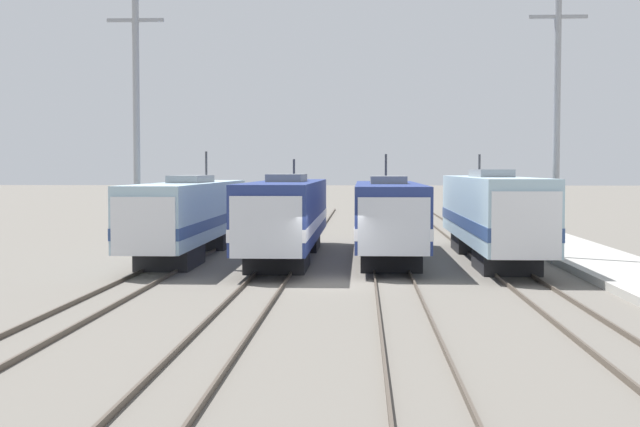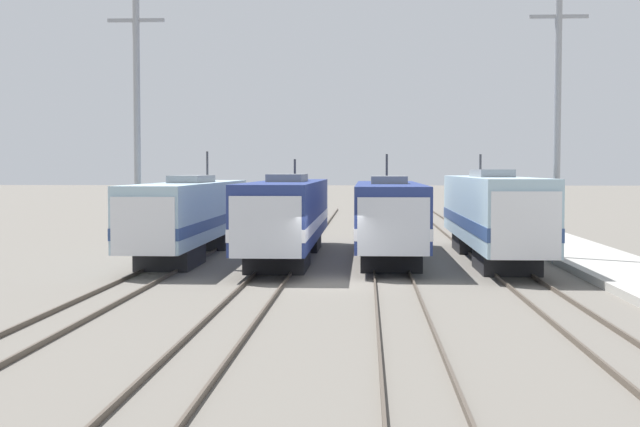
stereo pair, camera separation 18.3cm
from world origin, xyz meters
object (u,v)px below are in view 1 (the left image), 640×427
object	(u,v)px
locomotive_far_left	(190,215)
locomotive_center_right	(388,217)
catenary_tower_right	(557,119)
locomotive_center_left	(286,216)
locomotive_far_right	(492,214)
catenary_tower_left	(136,120)

from	to	relation	value
locomotive_far_left	locomotive_center_right	distance (m)	9.60
locomotive_far_left	catenary_tower_right	bearing A→B (deg)	-7.43
locomotive_far_left	locomotive_center_left	world-z (taller)	locomotive_far_left
locomotive_far_right	catenary_tower_left	world-z (taller)	catenary_tower_left
locomotive_far_right	catenary_tower_left	size ratio (longest dim) A/B	1.47
catenary_tower_right	locomotive_center_right	bearing A→B (deg)	169.21
locomotive_far_left	catenary_tower_left	world-z (taller)	catenary_tower_left
locomotive_far_right	locomotive_center_left	bearing A→B (deg)	178.80
locomotive_center_left	locomotive_far_right	distance (m)	9.57
locomotive_center_right	catenary_tower_left	world-z (taller)	catenary_tower_left
locomotive_center_right	catenary_tower_right	distance (m)	8.83
locomotive_center_left	locomotive_center_right	world-z (taller)	locomotive_center_right
locomotive_center_right	locomotive_far_right	world-z (taller)	locomotive_center_right
locomotive_center_left	catenary_tower_right	distance (m)	13.09
locomotive_far_left	locomotive_center_right	world-z (taller)	locomotive_far_left
locomotive_far_right	catenary_tower_right	distance (m)	5.20
locomotive_center_left	locomotive_center_right	distance (m)	4.79
locomotive_center_left	catenary_tower_left	xyz separation A→B (m)	(-6.77, -1.24, 4.43)
locomotive_far_right	catenary_tower_right	size ratio (longest dim) A/B	1.47
catenary_tower_left	catenary_tower_right	world-z (taller)	same
catenary_tower_left	catenary_tower_right	xyz separation A→B (m)	(19.03, 0.00, 0.00)
locomotive_center_left	catenary_tower_right	world-z (taller)	catenary_tower_right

